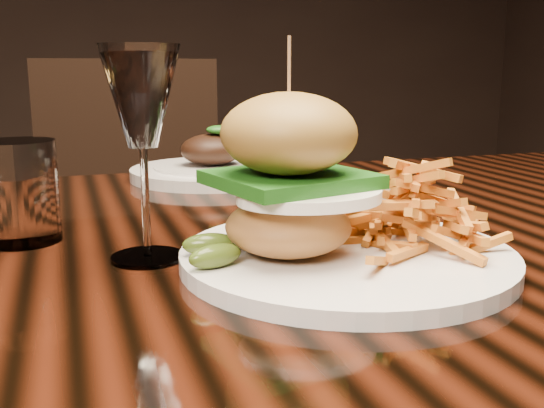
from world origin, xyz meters
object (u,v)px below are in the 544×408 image
object	(u,v)px
dining_table	(276,294)
far_dish	(212,168)
wine_glass	(141,104)
burger_plate	(344,207)
chair_far	(138,228)

from	to	relation	value
dining_table	far_dish	xyz separation A→B (m)	(0.01, 0.35, 0.09)
wine_glass	far_dish	distance (m)	0.47
wine_glass	burger_plate	bearing A→B (deg)	-23.84
dining_table	wine_glass	world-z (taller)	wine_glass
far_dish	chair_far	bearing A→B (deg)	97.42
burger_plate	chair_far	size ratio (longest dim) A/B	0.33
burger_plate	far_dish	world-z (taller)	burger_plate
dining_table	chair_far	bearing A→B (deg)	94.00
wine_glass	dining_table	bearing A→B (deg)	24.10
dining_table	burger_plate	bearing A→B (deg)	-83.06
dining_table	wine_glass	xyz separation A→B (m)	(-0.15, -0.07, 0.22)
burger_plate	chair_far	distance (m)	1.07
wine_glass	chair_far	bearing A→B (deg)	84.62
burger_plate	wine_glass	size ratio (longest dim) A/B	1.54
burger_plate	far_dish	xyz separation A→B (m)	(-0.01, 0.50, -0.04)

